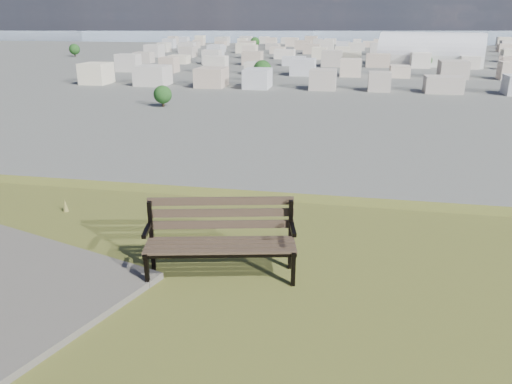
# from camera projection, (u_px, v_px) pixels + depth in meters

# --- Properties ---
(park_bench) EXTENTS (1.67, 0.84, 0.84)m
(park_bench) POSITION_uv_depth(u_px,v_px,m) (221.00, 235.00, 5.37)
(park_bench) COLOR #403124
(park_bench) RESTS_ON hilltop_mesa
(arena) EXTENTS (62.61, 36.21, 24.83)m
(arena) POSITION_uv_depth(u_px,v_px,m) (430.00, 55.00, 294.65)
(arena) COLOR silver
(arena) RESTS_ON ground
(city_blocks) EXTENTS (395.00, 361.00, 7.00)m
(city_blocks) POSITION_uv_depth(u_px,v_px,m) (355.00, 50.00, 376.20)
(city_blocks) COLOR beige
(city_blocks) RESTS_ON ground
(city_trees) EXTENTS (406.52, 387.20, 9.98)m
(city_trees) POSITION_uv_depth(u_px,v_px,m) (312.00, 55.00, 310.60)
(city_trees) COLOR #2F2317
(city_trees) RESTS_ON ground
(bay_water) EXTENTS (2400.00, 700.00, 0.12)m
(bay_water) POSITION_uv_depth(u_px,v_px,m) (356.00, 33.00, 845.47)
(bay_water) COLOR gray
(bay_water) RESTS_ON ground
(far_hills) EXTENTS (2050.00, 340.00, 60.00)m
(far_hills) POSITION_uv_depth(u_px,v_px,m) (334.00, 17.00, 1313.52)
(far_hills) COLOR #8897A9
(far_hills) RESTS_ON ground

